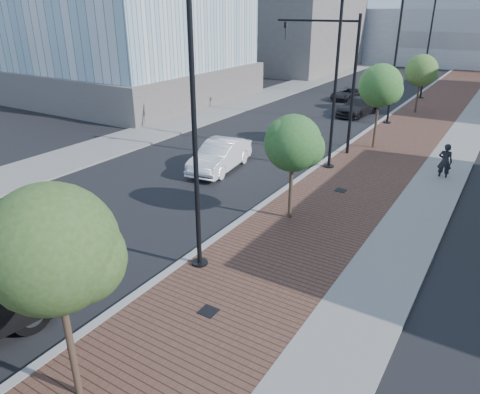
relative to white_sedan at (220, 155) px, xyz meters
The scene contains 22 objects.
sidewalk 22.75m from the white_sedan, 69.48° to the left, with size 7.00×140.00×0.12m, color #4C2D23.
concrete_strip 23.83m from the white_sedan, 63.38° to the left, with size 2.40×140.00×0.13m, color slate.
curb 21.77m from the white_sedan, 78.14° to the left, with size 0.30×140.00×0.14m, color gray.
west_sidewalk 22.95m from the white_sedan, 111.83° to the left, with size 4.00×140.00×0.12m, color slate.
white_sedan is the anchor object (origin of this frame).
dark_car_mid 23.13m from the white_sedan, 91.94° to the left, with size 1.88×4.08×1.13m, color black.
dark_car_far 17.34m from the white_sedan, 83.15° to the left, with size 2.01×4.94×1.43m, color black.
pedestrian 11.80m from the white_sedan, 24.62° to the left, with size 0.70×0.46×1.92m, color black.
streetlight_1 10.63m from the white_sedan, 60.35° to the right, with size 1.44×0.56×9.21m.
streetlight_2 7.25m from the white_sedan, 32.99° to the left, with size 1.72×0.56×9.28m.
streetlight_3 16.46m from the white_sedan, 72.04° to the left, with size 1.44×0.56×9.21m.
streetlight_4 28.05m from the white_sedan, 79.48° to the left, with size 1.72×0.56×9.28m.
traffic_mast 8.62m from the white_sedan, 56.46° to the left, with size 5.09×0.20×8.00m.
tree_0 16.21m from the white_sedan, 67.39° to the right, with size 2.68×2.68×5.27m.
tree_1 7.58m from the white_sedan, 31.07° to the right, with size 2.34×2.29×4.51m.
tree_2 10.79m from the white_sedan, 53.67° to the left, with size 2.60×2.59×5.26m.
tree_3 21.39m from the white_sedan, 73.25° to the left, with size 2.58×2.56×4.83m.
tower_podium 23.63m from the white_sedan, 145.76° to the left, with size 19.00×19.00×3.00m, color #5F5855.
convention_center 66.54m from the white_sedan, 87.87° to the left, with size 50.00×30.00×50.00m.
commercial_block_nw 44.31m from the white_sedan, 110.61° to the left, with size 14.00×20.00×10.00m, color #635C59.
utility_cover_1 12.74m from the white_sedan, 57.32° to the right, with size 0.50×0.50×0.02m, color black.
utility_cover_2 6.91m from the white_sedan, ahead, with size 0.50×0.50×0.02m, color black.
Camera 1 is at (8.83, -0.59, 8.34)m, focal length 33.42 mm.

